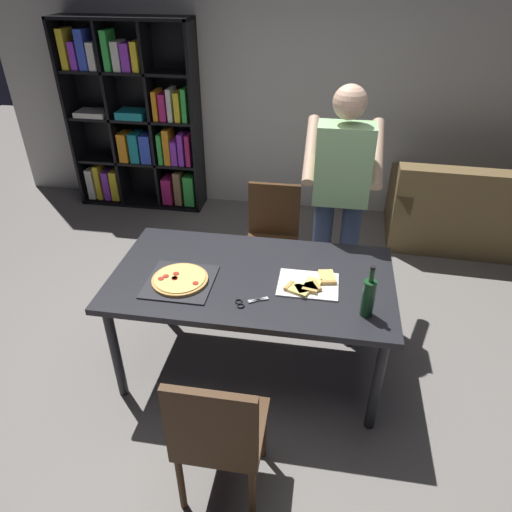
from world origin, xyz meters
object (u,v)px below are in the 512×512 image
(chair_near_camera, at_px, (218,432))
(chair_far_side, at_px, (272,233))
(dining_table, at_px, (252,285))
(couch, at_px, (480,216))
(person_serving_pizza, at_px, (340,194))
(pepperoni_pizza_on_tray, at_px, (180,280))
(bookshelf, at_px, (137,122))
(kitchen_scissors, at_px, (246,302))
(wine_bottle, at_px, (368,297))

(chair_near_camera, distance_m, chair_far_side, 1.93)
(dining_table, xyz_separation_m, couch, (1.90, 1.99, -0.38))
(person_serving_pizza, distance_m, pepperoni_pizza_on_tray, 1.30)
(bookshelf, bearing_deg, person_serving_pizza, -37.00)
(kitchen_scissors, bearing_deg, person_serving_pizza, 64.11)
(chair_far_side, bearing_deg, pepperoni_pizza_on_tray, -110.75)
(pepperoni_pizza_on_tray, bearing_deg, kitchen_scissors, -17.17)
(bookshelf, bearing_deg, kitchen_scissors, -57.68)
(kitchen_scissors, bearing_deg, chair_near_camera, -91.13)
(chair_far_side, relative_size, person_serving_pizza, 0.51)
(pepperoni_pizza_on_tray, bearing_deg, person_serving_pizza, 43.66)
(pepperoni_pizza_on_tray, xyz_separation_m, kitchen_scissors, (0.43, -0.13, -0.01))
(chair_far_side, distance_m, person_serving_pizza, 0.74)
(chair_near_camera, xyz_separation_m, person_serving_pizza, (0.51, 1.71, 0.49))
(bookshelf, relative_size, person_serving_pizza, 1.11)
(couch, distance_m, kitchen_scissors, 2.98)
(couch, bearing_deg, pepperoni_pizza_on_tray, -137.44)
(dining_table, relative_size, chair_far_side, 1.93)
(couch, bearing_deg, chair_near_camera, -122.75)
(couch, bearing_deg, wine_bottle, -118.43)
(bookshelf, bearing_deg, chair_near_camera, -63.54)
(wine_bottle, bearing_deg, couch, 61.57)
(dining_table, distance_m, bookshelf, 2.91)
(chair_far_side, distance_m, kitchen_scissors, 1.26)
(couch, height_order, kitchen_scissors, couch)
(chair_near_camera, xyz_separation_m, wine_bottle, (0.68, 0.70, 0.36))
(chair_far_side, bearing_deg, dining_table, -90.00)
(bookshelf, distance_m, person_serving_pizza, 2.72)
(wine_bottle, distance_m, kitchen_scissors, 0.68)
(bookshelf, distance_m, kitchen_scissors, 3.14)
(dining_table, distance_m, kitchen_scissors, 0.28)
(chair_near_camera, distance_m, wine_bottle, 1.04)
(bookshelf, bearing_deg, wine_bottle, -48.42)
(wine_bottle, bearing_deg, chair_far_side, 119.01)
(person_serving_pizza, distance_m, wine_bottle, 1.03)
(wine_bottle, relative_size, kitchen_scissors, 1.62)
(person_serving_pizza, bearing_deg, couch, 41.80)
(couch, xyz_separation_m, kitchen_scissors, (-1.88, -2.26, 0.45))
(chair_near_camera, relative_size, bookshelf, 0.46)
(dining_table, relative_size, person_serving_pizza, 0.99)
(dining_table, xyz_separation_m, wine_bottle, (0.68, -0.26, 0.19))
(kitchen_scissors, bearing_deg, pepperoni_pizza_on_tray, 162.83)
(dining_table, height_order, chair_far_side, chair_far_side)
(dining_table, bearing_deg, couch, 46.32)
(couch, bearing_deg, dining_table, -133.68)
(chair_far_side, relative_size, couch, 0.52)
(person_serving_pizza, relative_size, kitchen_scissors, 8.96)
(chair_far_side, xyz_separation_m, bookshelf, (-1.66, 1.41, 0.41))
(couch, relative_size, pepperoni_pizza_on_tray, 4.34)
(chair_far_side, distance_m, pepperoni_pizza_on_tray, 1.21)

